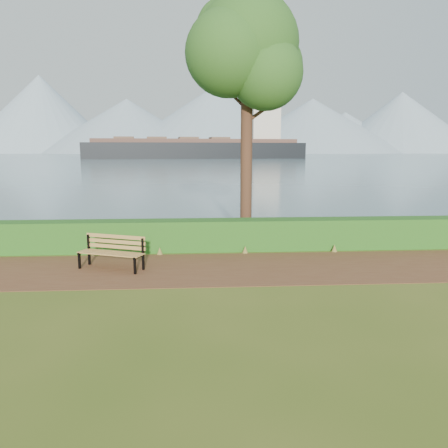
{
  "coord_description": "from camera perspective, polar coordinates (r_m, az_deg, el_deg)",
  "views": [
    {
      "loc": [
        0.03,
        -11.43,
        3.26
      ],
      "look_at": [
        0.87,
        1.2,
        1.1
      ],
      "focal_mm": 35.0,
      "sensor_mm": 36.0,
      "label": 1
    }
  ],
  "objects": [
    {
      "name": "cargo_ship",
      "position": [
        160.56,
        -2.67,
        9.8
      ],
      "size": [
        79.82,
        21.39,
        23.96
      ],
      "rotation": [
        0.0,
        0.0,
        0.12
      ],
      "color": "black",
      "rests_on": "ground"
    },
    {
      "name": "mountains",
      "position": [
        418.29,
        -5.2,
        13.01
      ],
      "size": [
        585.0,
        190.0,
        70.0
      ],
      "color": "#8199AC",
      "rests_on": "ground"
    },
    {
      "name": "bench",
      "position": [
        12.44,
        -14.35,
        -3.28
      ],
      "size": [
        1.92,
        1.19,
        0.93
      ],
      "rotation": [
        0.0,
        0.0,
        -0.38
      ],
      "color": "black",
      "rests_on": "ground"
    },
    {
      "name": "hedge",
      "position": [
        14.3,
        -3.86,
        -1.47
      ],
      "size": [
        32.0,
        0.85,
        1.0
      ],
      "primitive_type": "cube",
      "color": "#1E4915",
      "rests_on": "ground"
    },
    {
      "name": "water",
      "position": [
        271.45,
        -3.86,
        8.99
      ],
      "size": [
        700.0,
        510.0,
        0.0
      ],
      "primitive_type": "cube",
      "color": "slate",
      "rests_on": "ground"
    },
    {
      "name": "path",
      "position": [
        12.17,
        -3.83,
        -5.85
      ],
      "size": [
        40.0,
        3.4,
        0.01
      ],
      "primitive_type": "cube",
      "color": "brown",
      "rests_on": "ground"
    },
    {
      "name": "tree",
      "position": [
        16.06,
        3.05,
        21.7
      ],
      "size": [
        4.2,
        3.96,
        8.89
      ],
      "rotation": [
        0.0,
        0.0,
        0.41
      ],
      "color": "#3A2218",
      "rests_on": "ground"
    },
    {
      "name": "ground",
      "position": [
        11.88,
        -3.83,
        -6.26
      ],
      "size": [
        140.0,
        140.0,
        0.0
      ],
      "primitive_type": "plane",
      "color": "#415919",
      "rests_on": "ground"
    }
  ]
}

